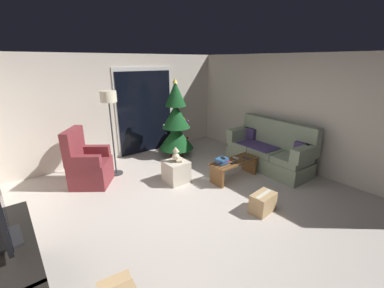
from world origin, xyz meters
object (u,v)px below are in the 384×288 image
(floor_lamp, at_px, (109,105))
(television, at_px, (2,211))
(remote_black, at_px, (234,163))
(remote_graphite, at_px, (246,158))
(couch, at_px, (270,151))
(book_stack, at_px, (222,161))
(media_shelf, at_px, (16,278))
(armchair, at_px, (88,165))
(teddy_bear_cream, at_px, (176,156))
(cardboard_box_taped_mid_floor, at_px, (263,203))
(cell_phone, at_px, (223,158))
(ottoman, at_px, (176,171))
(remote_silver, at_px, (236,158))
(christmas_tree, at_px, (176,123))
(coffee_table, at_px, (234,166))

(floor_lamp, relative_size, television, 2.12)
(remote_black, height_order, floor_lamp, floor_lamp)
(remote_black, distance_m, remote_graphite, 0.39)
(couch, height_order, book_stack, couch)
(couch, height_order, media_shelf, couch)
(armchair, height_order, media_shelf, armchair)
(teddy_bear_cream, xyz_separation_m, cardboard_box_taped_mid_floor, (0.50, -1.74, -0.40))
(cell_phone, bearing_deg, ottoman, 165.83)
(remote_silver, height_order, book_stack, book_stack)
(armchair, height_order, cardboard_box_taped_mid_floor, armchair)
(remote_graphite, bearing_deg, remote_black, -4.45)
(remote_graphite, xyz_separation_m, ottoman, (-1.29, 0.70, -0.20))
(remote_black, distance_m, book_stack, 0.24)
(couch, xyz_separation_m, remote_graphite, (-0.80, 0.02, 0.02))
(media_shelf, bearing_deg, book_stack, 11.42)
(remote_black, relative_size, media_shelf, 0.11)
(christmas_tree, height_order, ottoman, christmas_tree)
(remote_black, xyz_separation_m, remote_graphite, (0.39, 0.02, 0.00))
(couch, height_order, remote_silver, couch)
(coffee_table, relative_size, floor_lamp, 0.62)
(remote_black, bearing_deg, couch, -92.76)
(cell_phone, bearing_deg, teddy_bear_cream, 165.73)
(remote_black, height_order, media_shelf, media_shelf)
(couch, xyz_separation_m, remote_black, (-1.19, -0.00, 0.02))
(remote_graphite, height_order, cardboard_box_taped_mid_floor, remote_graphite)
(remote_silver, distance_m, book_stack, 0.42)
(couch, xyz_separation_m, coffee_table, (-1.06, 0.09, -0.13))
(book_stack, distance_m, cell_phone, 0.06)
(book_stack, bearing_deg, cell_phone, -37.11)
(ottoman, bearing_deg, remote_black, -38.83)
(ottoman, bearing_deg, remote_silver, -27.19)
(cell_phone, distance_m, ottoman, 0.98)
(remote_silver, xyz_separation_m, cardboard_box_taped_mid_floor, (-0.62, -1.17, -0.26))
(television, bearing_deg, book_stack, 10.65)
(television, bearing_deg, ottoman, 24.21)
(couch, xyz_separation_m, teddy_bear_cream, (-2.08, 0.71, 0.16))
(book_stack, relative_size, teddy_bear_cream, 0.97)
(coffee_table, relative_size, ottoman, 2.50)
(book_stack, xyz_separation_m, cardboard_box_taped_mid_floor, (-0.20, -1.16, -0.30))
(couch, relative_size, teddy_bear_cream, 6.90)
(remote_black, height_order, cardboard_box_taped_mid_floor, remote_black)
(christmas_tree, height_order, cardboard_box_taped_mid_floor, christmas_tree)
(coffee_table, xyz_separation_m, remote_silver, (0.09, 0.05, 0.15))
(cardboard_box_taped_mid_floor, bearing_deg, christmas_tree, 83.87)
(armchair, relative_size, teddy_bear_cream, 3.96)
(television, height_order, cardboard_box_taped_mid_floor, television)
(remote_silver, distance_m, floor_lamp, 2.79)
(cell_phone, xyz_separation_m, teddy_bear_cream, (-0.71, 0.59, 0.03))
(remote_silver, bearing_deg, coffee_table, -150.17)
(cell_phone, distance_m, armchair, 2.66)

